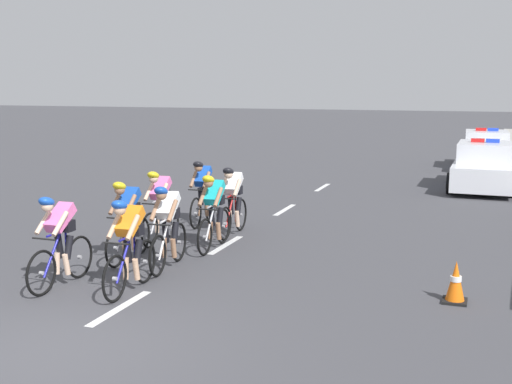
# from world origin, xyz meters

# --- Properties ---
(ground_plane) EXTENTS (160.00, 160.00, 0.00)m
(ground_plane) POSITION_xyz_m (0.00, 0.00, 0.00)
(ground_plane) COLOR #424247
(lane_markings_centre) EXTENTS (0.14, 17.60, 0.01)m
(lane_markings_centre) POSITION_xyz_m (0.00, 5.70, 0.00)
(lane_markings_centre) COLOR white
(lane_markings_centre) RESTS_ON ground
(cyclist_lead) EXTENTS (0.42, 1.72, 1.56)m
(cyclist_lead) POSITION_xyz_m (-1.44, 2.25, 0.79)
(cyclist_lead) COLOR black
(cyclist_lead) RESTS_ON ground
(cyclist_second) EXTENTS (0.43, 1.72, 1.56)m
(cyclist_second) POSITION_xyz_m (-0.24, 2.39, 0.79)
(cyclist_second) COLOR black
(cyclist_second) RESTS_ON ground
(cyclist_third) EXTENTS (0.43, 1.72, 1.56)m
(cyclist_third) POSITION_xyz_m (-1.24, 3.99, 0.79)
(cyclist_third) COLOR black
(cyclist_third) RESTS_ON ground
(cyclist_fourth) EXTENTS (0.45, 1.72, 1.56)m
(cyclist_fourth) POSITION_xyz_m (-0.29, 3.77, 0.79)
(cyclist_fourth) COLOR black
(cyclist_fourth) RESTS_ON ground
(cyclist_fifth) EXTENTS (0.42, 1.72, 1.56)m
(cyclist_fifth) POSITION_xyz_m (-1.35, 5.43, 0.79)
(cyclist_fifth) COLOR black
(cyclist_fifth) RESTS_ON ground
(cyclist_sixth) EXTENTS (0.43, 1.72, 1.56)m
(cyclist_sixth) POSITION_xyz_m (-0.08, 5.30, 0.79)
(cyclist_sixth) COLOR black
(cyclist_sixth) RESTS_ON ground
(cyclist_seventh) EXTENTS (0.44, 1.72, 1.56)m
(cyclist_seventh) POSITION_xyz_m (-1.26, 7.33, 0.79)
(cyclist_seventh) COLOR black
(cyclist_seventh) RESTS_ON ground
(cyclist_eighth) EXTENTS (0.42, 1.72, 1.56)m
(cyclist_eighth) POSITION_xyz_m (-0.18, 6.53, 0.79)
(cyclist_eighth) COLOR black
(cyclist_eighth) RESTS_ON ground
(police_car_nearest) EXTENTS (2.04, 4.42, 1.59)m
(police_car_nearest) POSITION_xyz_m (4.83, 15.15, 0.68)
(police_car_nearest) COLOR silver
(police_car_nearest) RESTS_ON ground
(police_car_second) EXTENTS (2.13, 4.46, 1.59)m
(police_car_second) POSITION_xyz_m (4.83, 20.60, 0.68)
(police_car_second) COLOR silver
(police_car_second) RESTS_ON ground
(traffic_cone_mid) EXTENTS (0.36, 0.36, 0.64)m
(traffic_cone_mid) POSITION_xyz_m (4.60, 3.65, 0.31)
(traffic_cone_mid) COLOR black
(traffic_cone_mid) RESTS_ON ground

